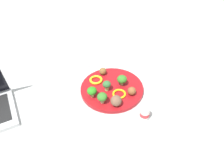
# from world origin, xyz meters

# --- Properties ---
(ground_plane) EXTENTS (4.00, 4.00, 0.00)m
(ground_plane) POSITION_xyz_m (0.00, 0.00, 0.00)
(ground_plane) COLOR #B2B2AD
(plate) EXTENTS (0.28, 0.28, 0.02)m
(plate) POSITION_xyz_m (0.00, 0.00, 0.01)
(plate) COLOR maroon
(plate) RESTS_ON ground_plane
(broccoli_floret_front_left) EXTENTS (0.04, 0.04, 0.05)m
(broccoli_floret_front_left) POSITION_xyz_m (0.01, 0.05, 0.05)
(broccoli_floret_front_left) COLOR #8DBC6F
(broccoli_floret_front_left) RESTS_ON plate
(broccoli_floret_center) EXTENTS (0.04, 0.04, 0.05)m
(broccoli_floret_center) POSITION_xyz_m (0.00, -0.03, 0.04)
(broccoli_floret_center) COLOR #ACD075
(broccoli_floret_center) RESTS_ON plate
(broccoli_floret_back_right) EXTENTS (0.04, 0.04, 0.05)m
(broccoli_floret_back_right) POSITION_xyz_m (0.05, -0.08, 0.05)
(broccoli_floret_back_right) COLOR #A1B87B
(broccoli_floret_back_right) RESTS_ON plate
(broccoli_floret_far_rim) EXTENTS (0.04, 0.04, 0.05)m
(broccoli_floret_far_rim) POSITION_xyz_m (-0.00, -0.10, 0.05)
(broccoli_floret_far_rim) COLOR #ABC471
(broccoli_floret_far_rim) RESTS_ON plate
(meatball_back_left) EXTENTS (0.03, 0.03, 0.03)m
(meatball_back_left) POSITION_xyz_m (-0.10, 0.02, 0.03)
(meatball_back_left) COLOR brown
(meatball_back_left) RESTS_ON plate
(meatball_back_right) EXTENTS (0.04, 0.04, 0.04)m
(meatball_back_right) POSITION_xyz_m (0.08, 0.05, 0.03)
(meatball_back_right) COLOR brown
(meatball_back_right) RESTS_ON plate
(meatball_near_rim) EXTENTS (0.05, 0.05, 0.05)m
(meatball_near_rim) POSITION_xyz_m (0.10, -0.04, 0.04)
(meatball_near_rim) COLOR brown
(meatball_near_rim) RESTS_ON plate
(pepper_ring_mid_left) EXTENTS (0.07, 0.07, 0.01)m
(pepper_ring_mid_left) POSITION_xyz_m (-0.08, -0.04, 0.02)
(pepper_ring_mid_left) COLOR yellow
(pepper_ring_mid_left) RESTS_ON plate
(pepper_ring_mid_right) EXTENTS (0.08, 0.08, 0.01)m
(pepper_ring_mid_right) POSITION_xyz_m (0.06, -0.00, 0.02)
(pepper_ring_mid_right) COLOR yellow
(pepper_ring_mid_right) RESTS_ON plate
(napkin) EXTENTS (0.18, 0.13, 0.01)m
(napkin) POSITION_xyz_m (-0.26, -0.02, 0.00)
(napkin) COLOR white
(napkin) RESTS_ON ground_plane
(fork) EXTENTS (0.12, 0.02, 0.01)m
(fork) POSITION_xyz_m (-0.26, 0.00, 0.01)
(fork) COLOR silver
(fork) RESTS_ON napkin
(knife) EXTENTS (0.15, 0.02, 0.01)m
(knife) POSITION_xyz_m (-0.25, -0.03, 0.01)
(knife) COLOR white
(knife) RESTS_ON napkin
(yogurt_bottle) EXTENTS (0.04, 0.04, 0.07)m
(yogurt_bottle) POSITION_xyz_m (0.20, 0.02, 0.03)
(yogurt_bottle) COLOR white
(yogurt_bottle) RESTS_ON ground_plane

